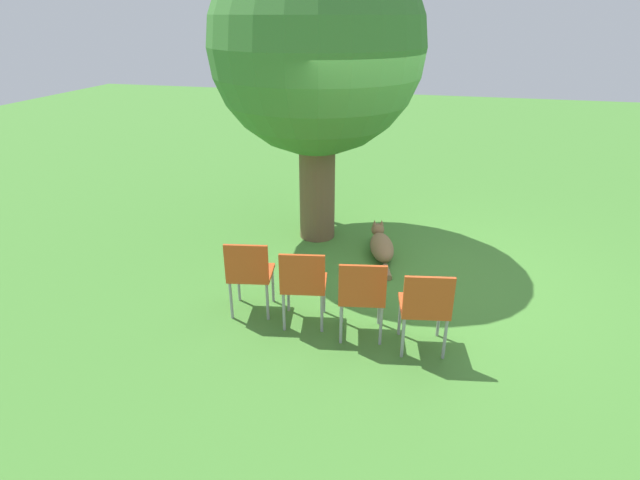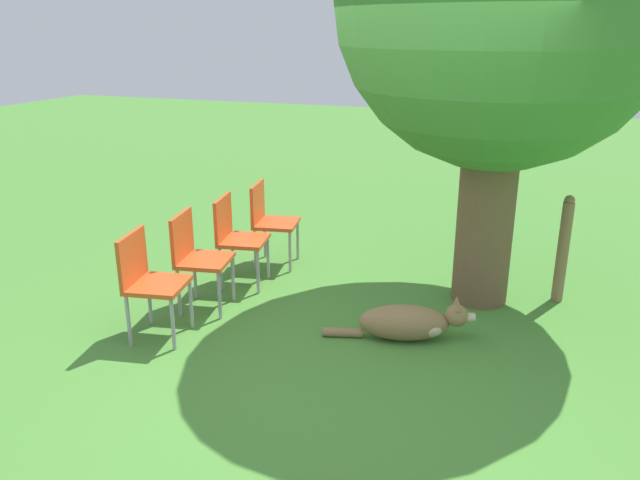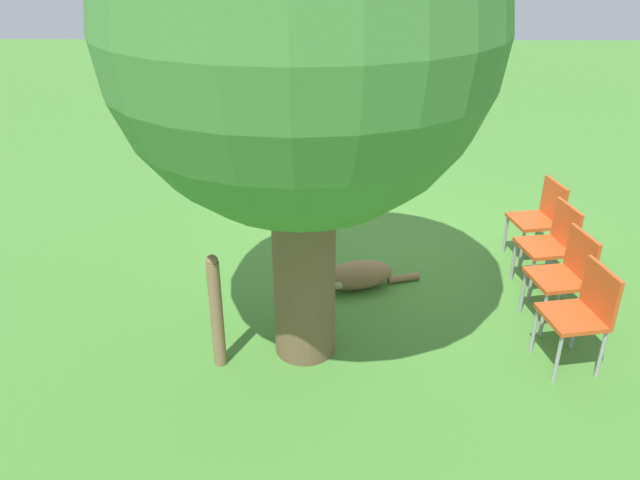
{
  "view_description": "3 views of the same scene",
  "coord_description": "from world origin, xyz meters",
  "px_view_note": "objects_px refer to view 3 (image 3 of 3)",
  "views": [
    {
      "loc": [
        -5.66,
        -0.12,
        2.92
      ],
      "look_at": [
        -0.6,
        1.14,
        0.55
      ],
      "focal_mm": 28.0,
      "sensor_mm": 36.0,
      "label": 1
    },
    {
      "loc": [
        1.14,
        -3.88,
        2.36
      ],
      "look_at": [
        -0.58,
        0.86,
        0.63
      ],
      "focal_mm": 35.0,
      "sensor_mm": 36.0,
      "label": 2
    },
    {
      "loc": [
        0.54,
        5.77,
        3.13
      ],
      "look_at": [
        0.59,
        1.5,
        1.0
      ],
      "focal_mm": 35.0,
      "sensor_mm": 36.0,
      "label": 3
    }
  ],
  "objects_px": {
    "red_chair_2": "(566,272)",
    "red_chair_3": "(583,310)",
    "red_chair_1": "(552,241)",
    "oak_tree": "(301,33)",
    "red_chair_0": "(541,215)",
    "dog": "(352,276)",
    "fence_post": "(216,311)"
  },
  "relations": [
    {
      "from": "oak_tree",
      "to": "red_chair_1",
      "type": "xyz_separation_m",
      "value": [
        -2.31,
        -1.03,
        -2.02
      ]
    },
    {
      "from": "red_chair_2",
      "to": "red_chair_3",
      "type": "bearing_deg",
      "value": 72.79
    },
    {
      "from": "red_chair_1",
      "to": "red_chair_3",
      "type": "distance_m",
      "value": 1.2
    },
    {
      "from": "fence_post",
      "to": "red_chair_1",
      "type": "height_order",
      "value": "fence_post"
    },
    {
      "from": "oak_tree",
      "to": "fence_post",
      "type": "height_order",
      "value": "oak_tree"
    },
    {
      "from": "dog",
      "to": "fence_post",
      "type": "distance_m",
      "value": 1.66
    },
    {
      "from": "dog",
      "to": "fence_post",
      "type": "height_order",
      "value": "fence_post"
    },
    {
      "from": "dog",
      "to": "red_chair_1",
      "type": "relative_size",
      "value": 1.36
    },
    {
      "from": "fence_post",
      "to": "red_chair_1",
      "type": "relative_size",
      "value": 1.15
    },
    {
      "from": "red_chair_0",
      "to": "oak_tree",
      "type": "bearing_deg",
      "value": 24.14
    },
    {
      "from": "dog",
      "to": "red_chair_3",
      "type": "distance_m",
      "value": 2.11
    },
    {
      "from": "dog",
      "to": "red_chair_0",
      "type": "xyz_separation_m",
      "value": [
        -1.95,
        -0.65,
        0.36
      ]
    },
    {
      "from": "dog",
      "to": "red_chair_0",
      "type": "distance_m",
      "value": 2.09
    },
    {
      "from": "red_chair_2",
      "to": "red_chair_3",
      "type": "distance_m",
      "value": 0.6
    },
    {
      "from": "oak_tree",
      "to": "red_chair_1",
      "type": "distance_m",
      "value": 3.23
    },
    {
      "from": "fence_post",
      "to": "red_chair_0",
      "type": "xyz_separation_m",
      "value": [
        -3.05,
        -1.83,
        0.01
      ]
    },
    {
      "from": "dog",
      "to": "red_chair_3",
      "type": "height_order",
      "value": "red_chair_3"
    },
    {
      "from": "red_chair_0",
      "to": "red_chair_1",
      "type": "xyz_separation_m",
      "value": [
        0.07,
        0.6,
        0.0
      ]
    },
    {
      "from": "red_chair_0",
      "to": "dog",
      "type": "bearing_deg",
      "value": 8.12
    },
    {
      "from": "red_chair_1",
      "to": "red_chair_2",
      "type": "distance_m",
      "value": 0.6
    },
    {
      "from": "dog",
      "to": "red_chair_1",
      "type": "height_order",
      "value": "red_chair_1"
    },
    {
      "from": "oak_tree",
      "to": "red_chair_2",
      "type": "height_order",
      "value": "oak_tree"
    },
    {
      "from": "red_chair_0",
      "to": "fence_post",
      "type": "bearing_deg",
      "value": 20.83
    },
    {
      "from": "red_chair_0",
      "to": "red_chair_2",
      "type": "distance_m",
      "value": 1.2
    },
    {
      "from": "dog",
      "to": "red_chair_1",
      "type": "bearing_deg",
      "value": 165.65
    },
    {
      "from": "red_chair_2",
      "to": "oak_tree",
      "type": "bearing_deg",
      "value": 0.72
    },
    {
      "from": "fence_post",
      "to": "red_chair_2",
      "type": "relative_size",
      "value": 1.15
    },
    {
      "from": "oak_tree",
      "to": "red_chair_0",
      "type": "relative_size",
      "value": 4.55
    },
    {
      "from": "red_chair_3",
      "to": "red_chair_2",
      "type": "bearing_deg",
      "value": -107.21
    },
    {
      "from": "oak_tree",
      "to": "red_chair_3",
      "type": "bearing_deg",
      "value": 175.54
    },
    {
      "from": "red_chair_2",
      "to": "red_chair_1",
      "type": "bearing_deg",
      "value": -107.21
    },
    {
      "from": "oak_tree",
      "to": "red_chair_0",
      "type": "xyz_separation_m",
      "value": [
        -2.38,
        -1.62,
        -2.02
      ]
    }
  ]
}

